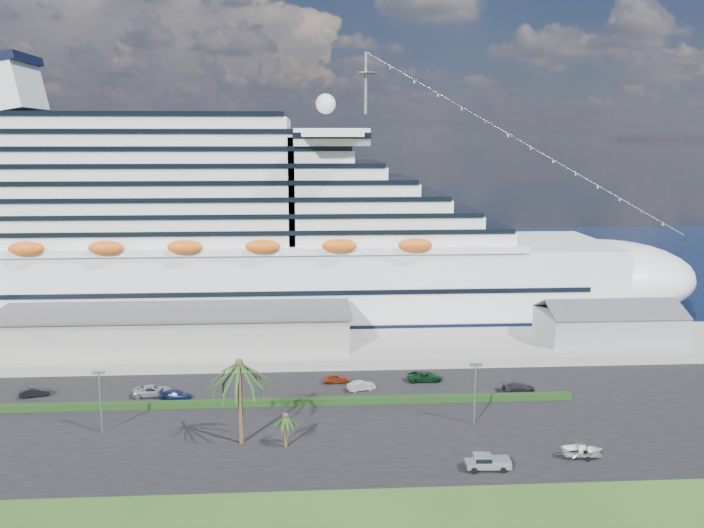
{
  "coord_description": "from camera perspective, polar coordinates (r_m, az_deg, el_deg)",
  "views": [
    {
      "loc": [
        -1.15,
        -75.88,
        36.96
      ],
      "look_at": [
        5.21,
        30.0,
        17.69
      ],
      "focal_mm": 35.0,
      "sensor_mm": 36.0,
      "label": 1
    }
  ],
  "objects": [
    {
      "name": "ground",
      "position": [
        84.42,
        -2.4,
        -15.68
      ],
      "size": [
        420.0,
        420.0,
        0.0
      ],
      "primitive_type": "plane",
      "color": "#264818",
      "rests_on": "ground"
    },
    {
      "name": "asphalt_lot",
      "position": [
        94.4,
        -2.53,
        -12.73
      ],
      "size": [
        140.0,
        38.0,
        0.12
      ],
      "primitive_type": "cube",
      "color": "black",
      "rests_on": "ground"
    },
    {
      "name": "wharf",
      "position": [
        121.37,
        -2.76,
        -7.0
      ],
      "size": [
        240.0,
        20.0,
        1.8
      ],
      "primitive_type": "cube",
      "color": "gray",
      "rests_on": "ground"
    },
    {
      "name": "water",
      "position": [
        209.18,
        -3.07,
        0.11
      ],
      "size": [
        420.0,
        160.0,
        0.02
      ],
      "primitive_type": "cube",
      "color": "black",
      "rests_on": "ground"
    },
    {
      "name": "cruise_ship",
      "position": [
        142.81,
        -11.62,
        1.92
      ],
      "size": [
        191.0,
        38.0,
        54.0
      ],
      "color": "silver",
      "rests_on": "ground"
    },
    {
      "name": "terminal_building",
      "position": [
        122.55,
        -14.6,
        -5.16
      ],
      "size": [
        61.0,
        15.0,
        6.3
      ],
      "color": "gray",
      "rests_on": "wharf"
    },
    {
      "name": "port_shed",
      "position": [
        131.59,
        20.58,
        -4.71
      ],
      "size": [
        24.0,
        12.31,
        7.37
      ],
      "color": "gray",
      "rests_on": "wharf"
    },
    {
      "name": "hedge",
      "position": [
        99.07,
        -7.3,
        -11.34
      ],
      "size": [
        88.0,
        1.1,
        0.9
      ],
      "primitive_type": "cube",
      "color": "black",
      "rests_on": "asphalt_lot"
    },
    {
      "name": "lamp_post_left",
      "position": [
        93.58,
        -20.21,
        -10.11
      ],
      "size": [
        1.6,
        0.35,
        8.27
      ],
      "color": "gray",
      "rests_on": "asphalt_lot"
    },
    {
      "name": "lamp_post_right",
      "position": [
        92.11,
        10.21,
        -9.95
      ],
      "size": [
        1.6,
        0.35,
        8.27
      ],
      "color": "gray",
      "rests_on": "asphalt_lot"
    },
    {
      "name": "palm_tall",
      "position": [
        85.03,
        -9.33,
        -8.9
      ],
      "size": [
        8.82,
        8.82,
        11.13
      ],
      "color": "#47301E",
      "rests_on": "ground"
    },
    {
      "name": "palm_short",
      "position": [
        85.23,
        -5.55,
        -12.75
      ],
      "size": [
        3.53,
        3.53,
        4.56
      ],
      "color": "#47301E",
      "rests_on": "ground"
    },
    {
      "name": "parked_car_1",
      "position": [
        111.45,
        -24.85,
        -9.63
      ],
      "size": [
        4.33,
        2.46,
        1.35
      ],
      "primitive_type": "imported",
      "rotation": [
        0.0,
        0.0,
        1.84
      ],
      "color": "black",
      "rests_on": "asphalt_lot"
    },
    {
      "name": "parked_car_2",
      "position": [
        105.77,
        -16.25,
        -10.08
      ],
      "size": [
        5.82,
        3.29,
        1.53
      ],
      "primitive_type": "imported",
      "rotation": [
        0.0,
        0.0,
        1.71
      ],
      "color": "#96999E",
      "rests_on": "asphalt_lot"
    },
    {
      "name": "parked_car_3",
      "position": [
        103.6,
        -14.46,
        -10.48
      ],
      "size": [
        4.85,
        2.63,
        1.34
      ],
      "primitive_type": "imported",
      "rotation": [
        0.0,
        0.0,
        1.4
      ],
      "color": "#141E48",
      "rests_on": "asphalt_lot"
    },
    {
      "name": "parked_car_4",
      "position": [
        106.75,
        -1.33,
        -9.5
      ],
      "size": [
        4.12,
        1.81,
        1.38
      ],
      "primitive_type": "imported",
      "rotation": [
        0.0,
        0.0,
        1.62
      ],
      "color": "maroon",
      "rests_on": "asphalt_lot"
    },
    {
      "name": "parked_car_5",
      "position": [
        103.78,
        0.79,
        -10.09
      ],
      "size": [
        4.49,
        2.58,
        1.4
      ],
      "primitive_type": "imported",
      "rotation": [
        0.0,
        0.0,
        1.85
      ],
      "color": "#9A9CA0",
      "rests_on": "asphalt_lot"
    },
    {
      "name": "parked_car_6",
      "position": [
        108.14,
        6.07,
        -9.25
      ],
      "size": [
        5.52,
        2.6,
        1.52
      ],
      "primitive_type": "imported",
      "rotation": [
        0.0,
        0.0,
        1.58
      ],
      "color": "black",
      "rests_on": "asphalt_lot"
    },
    {
      "name": "parked_car_7",
      "position": [
        106.1,
        13.67,
        -9.93
      ],
      "size": [
        4.86,
        2.09,
        1.4
      ],
      "primitive_type": "imported",
      "rotation": [
        0.0,
        0.0,
        1.6
      ],
      "color": "#222228",
      "rests_on": "asphalt_lot"
    },
    {
      "name": "pickup_truck",
      "position": [
        82.09,
        11.17,
        -15.82
      ],
      "size": [
        5.14,
        2.08,
        1.79
      ],
      "color": "black",
      "rests_on": "asphalt_lot"
    },
    {
      "name": "boat_trailer",
      "position": [
        87.48,
        18.61,
        -14.44
      ],
      "size": [
        5.53,
        3.76,
        1.57
      ],
      "color": "gray",
      "rests_on": "asphalt_lot"
    }
  ]
}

